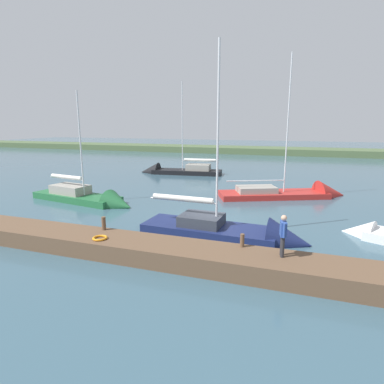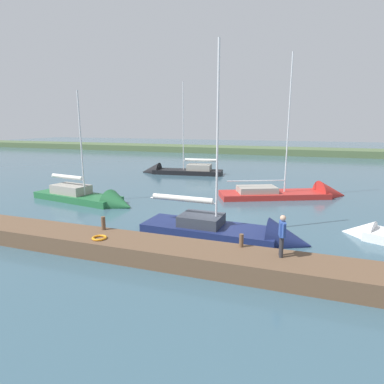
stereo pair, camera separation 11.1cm
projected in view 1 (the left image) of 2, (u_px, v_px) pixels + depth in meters
The scene contains 11 objects.
ground_plane at pixel (212, 223), 18.89m from camera, with size 200.00×200.00×0.00m, color #385666.
far_shoreline at pixel (275, 154), 63.11m from camera, with size 180.00×8.00×2.40m, color #4C603D.
dock_pier at pixel (176, 254), 13.49m from camera, with size 26.87×2.10×0.79m, color brown.
mooring_post_near at pixel (104, 223), 15.29m from camera, with size 0.20×0.20×0.65m, color brown.
mooring_post_far at pixel (242, 240), 13.18m from camera, with size 0.18×0.18×0.56m, color brown.
life_ring_buoy at pixel (100, 238), 14.10m from camera, with size 0.66×0.66×0.10m, color orange.
sailboat_near_dock at pixel (296, 195), 25.81m from camera, with size 10.44×6.51×12.23m.
sailboat_inner_slip at pixel (240, 235), 16.48m from camera, with size 8.91×2.71×10.91m.
sailboat_behind_pier at pixel (90, 200), 23.86m from camera, with size 9.22×3.59×9.15m.
sailboat_far_right at pixel (174, 172), 37.86m from camera, with size 9.94×3.49×11.62m.
person_on_dock at pixel (283, 233), 12.09m from camera, with size 0.29×0.63×1.66m.
Camera 1 is at (-4.74, 17.48, 5.80)m, focal length 29.67 mm.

